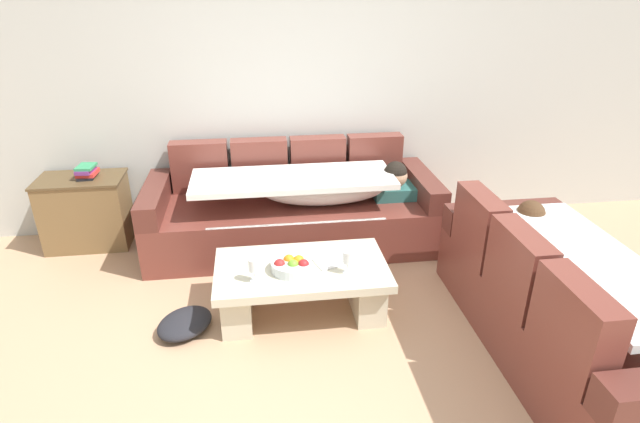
{
  "coord_description": "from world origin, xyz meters",
  "views": [
    {
      "loc": [
        -0.33,
        -2.46,
        2.21
      ],
      "look_at": [
        0.14,
        1.09,
        0.55
      ],
      "focal_mm": 28.46,
      "sensor_mm": 36.0,
      "label": 1
    }
  ],
  "objects_px": {
    "book_stack_on_cabinet": "(87,172)",
    "coffee_table": "(302,283)",
    "couch_along_wall": "(298,210)",
    "couch_near_window": "(562,305)",
    "wine_glass_near_left": "(254,266)",
    "open_magazine": "(334,260)",
    "fruit_bowl": "(292,265)",
    "crumpled_garment": "(185,323)",
    "wine_glass_near_right": "(348,258)",
    "side_cabinet": "(86,212)"
  },
  "relations": [
    {
      "from": "coffee_table",
      "to": "fruit_bowl",
      "type": "relative_size",
      "value": 4.29
    },
    {
      "from": "couch_along_wall",
      "to": "couch_near_window",
      "type": "height_order",
      "value": "same"
    },
    {
      "from": "wine_glass_near_right",
      "to": "wine_glass_near_left",
      "type": "bearing_deg",
      "value": -178.0
    },
    {
      "from": "wine_glass_near_left",
      "to": "crumpled_garment",
      "type": "relative_size",
      "value": 0.42
    },
    {
      "from": "side_cabinet",
      "to": "book_stack_on_cabinet",
      "type": "relative_size",
      "value": 3.23
    },
    {
      "from": "open_magazine",
      "to": "crumpled_garment",
      "type": "distance_m",
      "value": 1.11
    },
    {
      "from": "wine_glass_near_left",
      "to": "crumpled_garment",
      "type": "distance_m",
      "value": 0.66
    },
    {
      "from": "fruit_bowl",
      "to": "crumpled_garment",
      "type": "height_order",
      "value": "fruit_bowl"
    },
    {
      "from": "fruit_bowl",
      "to": "coffee_table",
      "type": "bearing_deg",
      "value": 36.5
    },
    {
      "from": "couch_near_window",
      "to": "side_cabinet",
      "type": "height_order",
      "value": "couch_near_window"
    },
    {
      "from": "couch_along_wall",
      "to": "fruit_bowl",
      "type": "distance_m",
      "value": 1.12
    },
    {
      "from": "book_stack_on_cabinet",
      "to": "coffee_table",
      "type": "bearing_deg",
      "value": -36.68
    },
    {
      "from": "wine_glass_near_left",
      "to": "open_magazine",
      "type": "height_order",
      "value": "wine_glass_near_left"
    },
    {
      "from": "crumpled_garment",
      "to": "wine_glass_near_left",
      "type": "bearing_deg",
      "value": -4.16
    },
    {
      "from": "wine_glass_near_right",
      "to": "crumpled_garment",
      "type": "distance_m",
      "value": 1.2
    },
    {
      "from": "coffee_table",
      "to": "wine_glass_near_right",
      "type": "height_order",
      "value": "wine_glass_near_right"
    },
    {
      "from": "couch_along_wall",
      "to": "coffee_table",
      "type": "xyz_separation_m",
      "value": [
        -0.07,
        -1.05,
        -0.09
      ]
    },
    {
      "from": "wine_glass_near_right",
      "to": "open_magazine",
      "type": "distance_m",
      "value": 0.22
    },
    {
      "from": "crumpled_garment",
      "to": "couch_near_window",
      "type": "bearing_deg",
      "value": -11.69
    },
    {
      "from": "couch_near_window",
      "to": "open_magazine",
      "type": "height_order",
      "value": "couch_near_window"
    },
    {
      "from": "coffee_table",
      "to": "book_stack_on_cabinet",
      "type": "xyz_separation_m",
      "value": [
        -1.72,
        1.28,
        0.45
      ]
    },
    {
      "from": "wine_glass_near_right",
      "to": "open_magazine",
      "type": "height_order",
      "value": "wine_glass_near_right"
    },
    {
      "from": "side_cabinet",
      "to": "wine_glass_near_left",
      "type": "bearing_deg",
      "value": -44.38
    },
    {
      "from": "fruit_bowl",
      "to": "book_stack_on_cabinet",
      "type": "relative_size",
      "value": 1.25
    },
    {
      "from": "fruit_bowl",
      "to": "wine_glass_near_left",
      "type": "bearing_deg",
      "value": -158.56
    },
    {
      "from": "side_cabinet",
      "to": "crumpled_garment",
      "type": "distance_m",
      "value": 1.72
    },
    {
      "from": "open_magazine",
      "to": "book_stack_on_cabinet",
      "type": "bearing_deg",
      "value": 130.14
    },
    {
      "from": "open_magazine",
      "to": "book_stack_on_cabinet",
      "type": "height_order",
      "value": "book_stack_on_cabinet"
    },
    {
      "from": "couch_along_wall",
      "to": "open_magazine",
      "type": "xyz_separation_m",
      "value": [
        0.16,
        -1.0,
        0.06
      ]
    },
    {
      "from": "couch_along_wall",
      "to": "crumpled_garment",
      "type": "xyz_separation_m",
      "value": [
        -0.89,
        -1.17,
        -0.27
      ]
    },
    {
      "from": "coffee_table",
      "to": "wine_glass_near_right",
      "type": "bearing_deg",
      "value": -23.36
    },
    {
      "from": "coffee_table",
      "to": "book_stack_on_cabinet",
      "type": "bearing_deg",
      "value": 143.32
    },
    {
      "from": "coffee_table",
      "to": "fruit_bowl",
      "type": "height_order",
      "value": "fruit_bowl"
    },
    {
      "from": "side_cabinet",
      "to": "crumpled_garment",
      "type": "relative_size",
      "value": 1.8
    },
    {
      "from": "open_magazine",
      "to": "book_stack_on_cabinet",
      "type": "relative_size",
      "value": 1.25
    },
    {
      "from": "fruit_bowl",
      "to": "wine_glass_near_right",
      "type": "xyz_separation_m",
      "value": [
        0.37,
        -0.08,
        0.07
      ]
    },
    {
      "from": "book_stack_on_cabinet",
      "to": "fruit_bowl",
      "type": "bearing_deg",
      "value": -38.91
    },
    {
      "from": "fruit_bowl",
      "to": "crumpled_garment",
      "type": "relative_size",
      "value": 0.7
    },
    {
      "from": "coffee_table",
      "to": "wine_glass_near_left",
      "type": "height_order",
      "value": "wine_glass_near_left"
    },
    {
      "from": "couch_near_window",
      "to": "book_stack_on_cabinet",
      "type": "xyz_separation_m",
      "value": [
        -3.3,
        1.89,
        0.36
      ]
    },
    {
      "from": "coffee_table",
      "to": "fruit_bowl",
      "type": "bearing_deg",
      "value": -143.5
    },
    {
      "from": "fruit_bowl",
      "to": "wine_glass_near_right",
      "type": "distance_m",
      "value": 0.39
    },
    {
      "from": "fruit_bowl",
      "to": "couch_along_wall",
      "type": "bearing_deg",
      "value": 82.63
    },
    {
      "from": "wine_glass_near_right",
      "to": "open_magazine",
      "type": "bearing_deg",
      "value": 110.17
    },
    {
      "from": "coffee_table",
      "to": "crumpled_garment",
      "type": "relative_size",
      "value": 3.0
    },
    {
      "from": "couch_along_wall",
      "to": "open_magazine",
      "type": "distance_m",
      "value": 1.02
    },
    {
      "from": "wine_glass_near_right",
      "to": "side_cabinet",
      "type": "height_order",
      "value": "side_cabinet"
    },
    {
      "from": "crumpled_garment",
      "to": "coffee_table",
      "type": "bearing_deg",
      "value": 8.11
    },
    {
      "from": "couch_along_wall",
      "to": "couch_near_window",
      "type": "xyz_separation_m",
      "value": [
        1.51,
        -1.67,
        0.01
      ]
    },
    {
      "from": "couch_near_window",
      "to": "book_stack_on_cabinet",
      "type": "bearing_deg",
      "value": 60.21
    }
  ]
}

